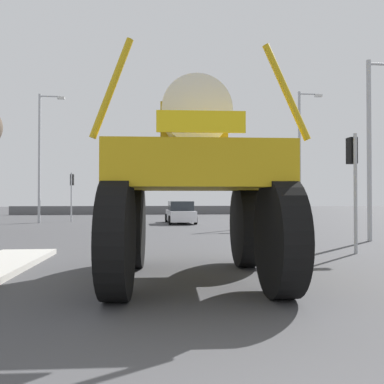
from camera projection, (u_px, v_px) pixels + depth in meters
The scene contains 9 objects.
ground_plane at pixel (170, 232), 19.98m from camera, with size 120.00×120.00×0.00m, color #424244.
oversize_sprayer at pixel (194, 184), 8.24m from camera, with size 3.78×5.29×4.44m.
sedan_ahead at pixel (180, 213), 26.65m from camera, with size 2.06×4.19×1.52m.
traffic_signal_near_right at pixel (353, 166), 12.30m from camera, with size 0.24×0.54×3.77m.
traffic_signal_far_left at pixel (72, 186), 29.07m from camera, with size 0.24×0.55×3.63m.
streetlight_near_right at pixel (373, 139), 15.68m from camera, with size 2.03×0.24×7.35m.
streetlight_far_left at pixel (41, 152), 27.25m from camera, with size 1.81×0.24×9.09m.
streetlight_far_right at pixel (301, 151), 26.80m from camera, with size 1.72×0.24×9.13m.
roadside_barrier at pixel (163, 210), 41.26m from camera, with size 31.68×0.24×0.90m, color #59595B.
Camera 1 is at (-0.70, -2.03, 1.74)m, focal length 36.23 mm.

